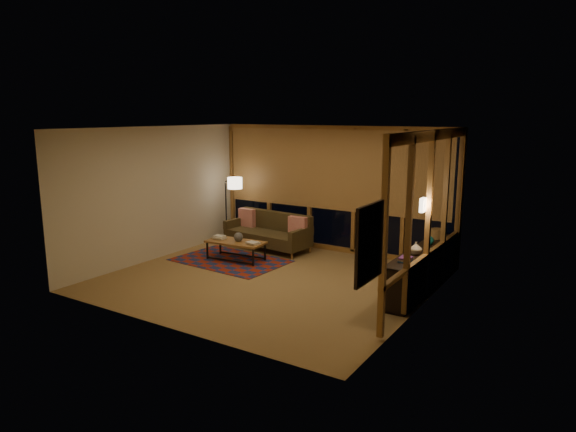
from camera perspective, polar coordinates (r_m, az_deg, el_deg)
The scene contains 21 objects.
floor at distance 9.34m, azimuth -2.21°, elevation -7.07°, with size 5.50×5.00×0.01m, color #A18249.
ceiling at distance 8.87m, azimuth -2.35°, elevation 9.72°, with size 5.50×5.00×0.01m, color silver.
walls at distance 9.01m, azimuth -2.28°, elevation 1.11°, with size 5.51×5.01×2.70m.
window_wall_back at distance 11.07m, azimuth 4.85°, elevation 2.99°, with size 5.30×0.16×2.60m, color olive, non-canonical shape.
window_wall_right at distance 8.40m, azimuth 15.39°, elevation -0.04°, with size 0.16×3.70×2.60m, color olive, non-canonical shape.
wall_art at distance 6.11m, azimuth 8.97°, elevation -2.98°, with size 0.06×0.74×0.94m, color #C20308, non-canonical shape.
wall_sconce at distance 8.24m, azimuth 14.76°, elevation 1.19°, with size 0.12×0.18×0.22m, color #FFE9C4, non-canonical shape.
sofa at distance 11.28m, azimuth -2.30°, elevation -1.76°, with size 1.93×0.78×0.79m, color #473E1F, non-canonical shape.
pillow_left at distance 11.82m, azimuth -4.58°, elevation -0.16°, with size 0.41×0.14×0.41m, color red, non-canonical shape.
pillow_right at distance 10.90m, azimuth 1.08°, elevation -1.12°, with size 0.41×0.14×0.41m, color red, non-canonical shape.
area_rug at distance 10.56m, azimuth -6.42°, elevation -4.92°, with size 2.20×1.47×0.01m, color maroon.
coffee_table at distance 10.53m, azimuth -5.79°, elevation -3.85°, with size 1.20×0.55×0.40m, color olive, non-canonical shape.
book_stack_a at distance 10.70m, azimuth -7.67°, elevation -2.34°, with size 0.26×0.21×0.08m, color silver, non-canonical shape.
book_stack_b at distance 10.22m, azimuth -3.93°, elevation -3.00°, with size 0.22×0.18×0.04m, color silver, non-canonical shape.
ceramic_pot at distance 10.45m, azimuth -5.53°, elevation -2.30°, with size 0.19×0.19×0.19m, color black.
floor_lamp at distance 12.11m, azimuth -6.89°, elevation 0.87°, with size 0.51×0.33×1.53m, color black, non-canonical shape.
bookshelf at distance 9.07m, azimuth 14.65°, elevation -5.72°, with size 0.40×2.78×0.69m, color black, non-canonical shape.
basket at distance 9.80m, azimuth 16.27°, elevation -1.89°, with size 0.24×0.24×0.18m, color olive.
teal_bowl at distance 9.27m, azimuth 15.43°, elevation -2.64°, with size 0.16×0.16×0.16m, color #1B8475.
vase at distance 8.59m, azimuth 14.02°, elevation -3.49°, with size 0.20×0.20×0.21m, color tan.
shelf_book_stack at distance 8.17m, azimuth 12.93°, elevation -4.73°, with size 0.17×0.24×0.07m, color silver, non-canonical shape.
Camera 1 is at (5.02, -7.31, 2.95)m, focal length 32.00 mm.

